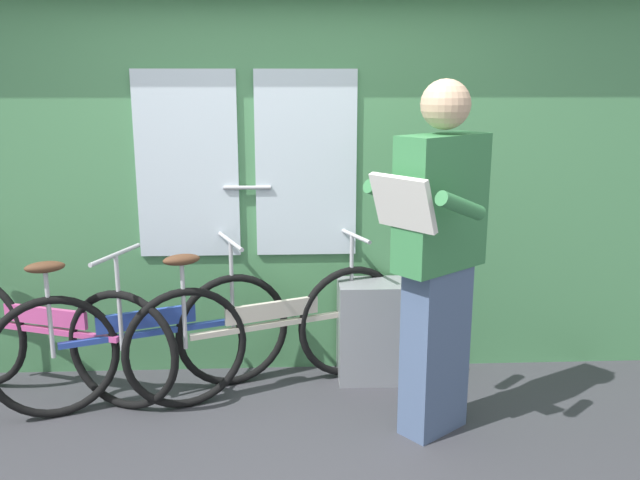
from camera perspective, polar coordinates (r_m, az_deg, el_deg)
The scene contains 7 objects.
ground_plane at distance 3.34m, azimuth -3.22°, elevation -19.50°, with size 6.42×4.09×0.04m, color #38383D.
train_door_wall at distance 4.08m, azimuth -3.40°, elevation 4.95°, with size 5.42×0.28×2.28m.
bicycle_near_door at distance 4.18m, azimuth -22.14°, elevation -7.53°, with size 1.59×0.69×0.90m.
bicycle_leaning_behind at distance 3.95m, azimuth -14.46°, elevation -8.13°, with size 1.59×0.71×0.90m.
bicycle_by_pole at distance 3.95m, azimuth -4.13°, elevation -7.64°, with size 1.61×0.74×0.91m.
passenger_reading_newspaper at distance 3.38m, azimuth 9.95°, elevation -1.17°, with size 0.65×0.62×1.80m.
trash_bin_by_wall at distance 4.14m, azimuth 4.55°, elevation -7.65°, with size 0.43×0.28×0.61m, color gray.
Camera 1 is at (0.05, -2.80, 1.80)m, focal length 37.90 mm.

